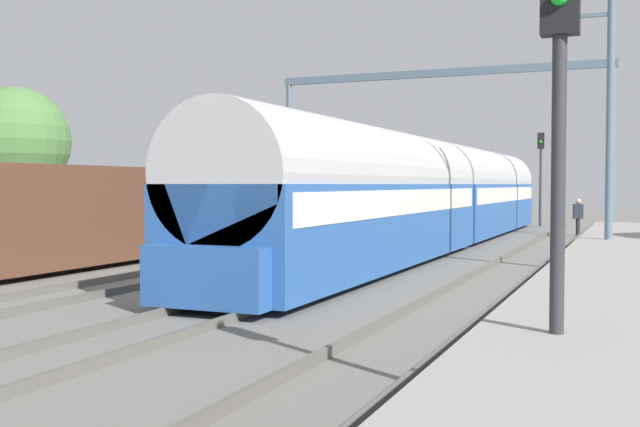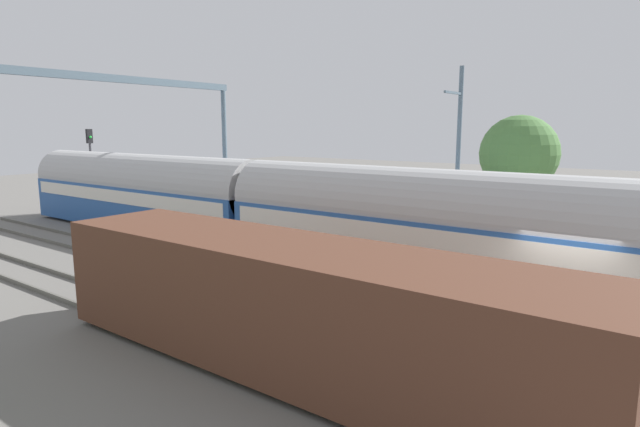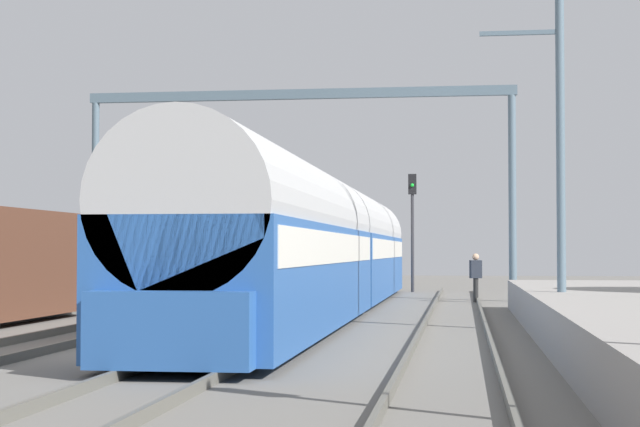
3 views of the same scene
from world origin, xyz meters
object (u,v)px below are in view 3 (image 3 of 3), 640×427
object	(u,v)px
catenary_gantry	(298,142)
passenger_train	(322,246)
railway_signal_far	(412,217)
person_crossing	(476,273)

from	to	relation	value
catenary_gantry	passenger_train	bearing A→B (deg)	-76.36
passenger_train	railway_signal_far	bearing A→B (deg)	83.22
passenger_train	person_crossing	size ratio (longest dim) A/B	18.99
passenger_train	railway_signal_far	size ratio (longest dim) A/B	6.28
passenger_train	catenary_gantry	world-z (taller)	catenary_gantry
railway_signal_far	passenger_train	bearing A→B (deg)	-96.78
passenger_train	railway_signal_far	xyz separation A→B (m)	(1.92, 16.12, 1.36)
person_crossing	railway_signal_far	world-z (taller)	railway_signal_far
passenger_train	catenary_gantry	xyz separation A→B (m)	(-1.96, 8.07, 3.91)
railway_signal_far	catenary_gantry	bearing A→B (deg)	-115.68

